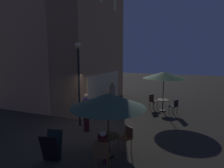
{
  "coord_description": "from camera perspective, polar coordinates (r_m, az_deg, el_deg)",
  "views": [
    {
      "loc": [
        -7.67,
        -4.17,
        3.48
      ],
      "look_at": [
        1.13,
        -0.71,
        2.07
      ],
      "focal_mm": 30.45,
      "sensor_mm": 36.0,
      "label": 1
    }
  ],
  "objects": [
    {
      "name": "ground_plane",
      "position": [
        9.4,
        -6.71,
        -13.32
      ],
      "size": [
        60.0,
        60.0,
        0.0
      ],
      "primitive_type": "plane",
      "color": "#312C24"
    },
    {
      "name": "cafe_building",
      "position": [
        13.29,
        -12.1,
        13.3
      ],
      "size": [
        7.33,
        6.52,
        9.29
      ],
      "color": "tan",
      "rests_on": "ground"
    },
    {
      "name": "street_lamp_near_corner",
      "position": [
        9.29,
        -9.99,
        4.07
      ],
      "size": [
        0.3,
        0.3,
        4.11
      ],
      "color": "black",
      "rests_on": "ground"
    },
    {
      "name": "menu_sandwich_board",
      "position": [
        6.93,
        -17.66,
        -17.45
      ],
      "size": [
        0.77,
        0.69,
        0.96
      ],
      "rotation": [
        0.0,
        0.0,
        0.24
      ],
      "color": "black",
      "rests_on": "ground"
    },
    {
      "name": "cafe_table_0",
      "position": [
        12.44,
        15.01,
        -5.48
      ],
      "size": [
        0.73,
        0.73,
        0.75
      ],
      "color": "black",
      "rests_on": "ground"
    },
    {
      "name": "cafe_table_1",
      "position": [
        6.87,
        -1.13,
        -16.68
      ],
      "size": [
        0.75,
        0.75,
        0.76
      ],
      "color": "black",
      "rests_on": "ground"
    },
    {
      "name": "patio_umbrella_0",
      "position": [
        12.14,
        15.33,
        2.57
      ],
      "size": [
        2.57,
        2.57,
        2.51
      ],
      "color": "black",
      "rests_on": "ground"
    },
    {
      "name": "patio_umbrella_1",
      "position": [
        6.39,
        -1.17,
        -4.98
      ],
      "size": [
        2.57,
        2.57,
        2.24
      ],
      "color": "black",
      "rests_on": "ground"
    },
    {
      "name": "cafe_chair_0",
      "position": [
        12.93,
        12.09,
        -4.72
      ],
      "size": [
        0.58,
        0.58,
        0.93
      ],
      "rotation": [
        0.0,
        0.0,
        -2.1
      ],
      "color": "#513426",
      "rests_on": "ground"
    },
    {
      "name": "cafe_chair_1",
      "position": [
        11.99,
        18.27,
        -6.09
      ],
      "size": [
        0.56,
        0.56,
        0.9
      ],
      "rotation": [
        0.0,
        0.0,
        1.07
      ],
      "color": "black",
      "rests_on": "ground"
    },
    {
      "name": "cafe_chair_2",
      "position": [
        6.09,
        -2.98,
        -19.93
      ],
      "size": [
        0.51,
        0.51,
        0.97
      ],
      "rotation": [
        0.0,
        0.0,
        0.18
      ],
      "color": "brown",
      "rests_on": "ground"
    },
    {
      "name": "cafe_chair_3",
      "position": [
        7.28,
        4.42,
        -15.26
      ],
      "size": [
        0.6,
        0.6,
        0.9
      ],
      "rotation": [
        0.0,
        0.0,
        2.51
      ],
      "color": "brown",
      "rests_on": "ground"
    },
    {
      "name": "patron_seated_0",
      "position": [
        6.17,
        -2.63,
        -18.2
      ],
      "size": [
        0.53,
        0.38,
        1.27
      ],
      "rotation": [
        0.0,
        0.0,
        0.18
      ],
      "color": "#4D1725",
      "rests_on": "ground"
    },
    {
      "name": "patron_standing_1",
      "position": [
        12.44,
        0.08,
        -3.57
      ],
      "size": [
        0.35,
        0.35,
        1.76
      ],
      "rotation": [
        0.0,
        0.0,
        5.04
      ],
      "color": "#2F3F34",
      "rests_on": "ground"
    },
    {
      "name": "patron_standing_2",
      "position": [
        8.92,
        -7.71,
        -8.35
      ],
      "size": [
        0.31,
        0.31,
        1.77
      ],
      "rotation": [
        0.0,
        0.0,
        3.61
      ],
      "color": "#43161B",
      "rests_on": "ground"
    }
  ]
}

